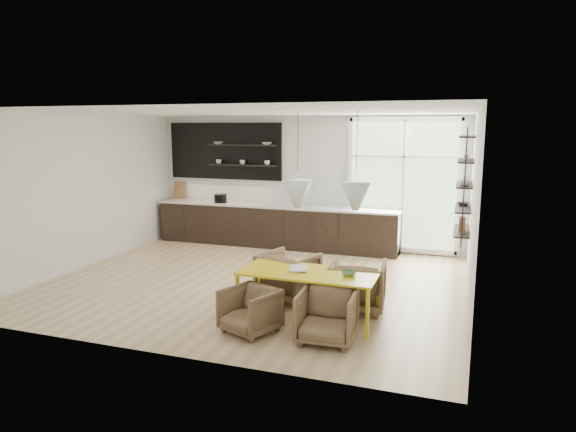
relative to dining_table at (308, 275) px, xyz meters
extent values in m
cube|color=#DEBC89|center=(-1.39, 1.37, -0.65)|extent=(7.00, 6.00, 0.01)
cube|color=silver|center=(-1.39, 4.37, 0.81)|extent=(7.00, 0.02, 2.90)
cube|color=silver|center=(-4.89, 1.37, 0.81)|extent=(0.02, 6.00, 2.90)
cube|color=silver|center=(2.11, 1.37, 0.81)|extent=(0.02, 6.00, 2.90)
cube|color=white|center=(-1.39, 1.37, 2.26)|extent=(7.00, 6.00, 0.01)
cube|color=#B2D1A5|center=(0.76, 4.34, 0.81)|extent=(2.20, 0.02, 2.70)
cube|color=white|center=(0.76, 4.31, 0.81)|extent=(2.30, 0.08, 2.80)
cone|color=silver|center=(-0.44, 0.87, 1.01)|extent=(0.44, 0.44, 0.42)
cone|color=silver|center=(0.46, 0.87, 1.01)|extent=(0.44, 0.44, 0.42)
cylinder|color=black|center=(-0.44, 0.87, 1.81)|extent=(0.01, 0.01, 0.89)
cylinder|color=black|center=(0.46, 0.87, 1.81)|extent=(0.01, 0.01, 0.89)
cube|color=black|center=(-1.99, 4.03, -0.19)|extent=(5.50, 0.65, 0.90)
cube|color=beige|center=(-1.99, 4.03, 0.28)|extent=(5.54, 0.69, 0.04)
cube|color=silver|center=(-1.99, 4.35, 0.56)|extent=(5.50, 0.02, 0.55)
cube|color=black|center=(-3.34, 4.33, 1.46)|extent=(2.80, 0.06, 1.30)
cube|color=black|center=(-2.84, 4.19, 1.61)|extent=(1.60, 0.28, 0.03)
cube|color=black|center=(-2.84, 4.19, 1.16)|extent=(1.60, 0.28, 0.03)
cube|color=#986340|center=(-4.54, 4.27, 0.51)|extent=(0.30, 0.10, 0.42)
cylinder|color=silver|center=(-1.09, 4.13, 0.48)|extent=(0.02, 0.02, 0.40)
imported|color=white|center=(-3.44, 4.19, 1.65)|extent=(0.22, 0.22, 0.05)
imported|color=white|center=(-2.24, 4.19, 1.65)|extent=(0.22, 0.22, 0.05)
imported|color=white|center=(-3.44, 4.19, 1.22)|extent=(0.12, 0.12, 0.10)
imported|color=white|center=(-2.84, 4.19, 1.22)|extent=(0.12, 0.12, 0.10)
imported|color=white|center=(-2.24, 4.19, 1.22)|extent=(0.12, 0.12, 0.10)
cylinder|color=black|center=(-3.31, 3.97, 0.38)|extent=(0.28, 0.28, 0.17)
cube|color=black|center=(1.97, 1.97, 1.06)|extent=(0.02, 0.02, 1.90)
cube|color=black|center=(1.97, 3.17, 1.06)|extent=(0.02, 0.02, 1.90)
cube|color=black|center=(1.97, 2.57, 0.26)|extent=(0.26, 1.20, 0.02)
cube|color=black|center=(1.97, 2.57, 0.66)|extent=(0.26, 1.20, 0.02)
cube|color=black|center=(1.97, 2.57, 1.06)|extent=(0.26, 1.20, 0.02)
cube|color=black|center=(1.97, 2.57, 1.46)|extent=(0.26, 1.20, 0.03)
cube|color=black|center=(1.97, 2.57, 1.86)|extent=(0.26, 1.20, 0.03)
imported|color=white|center=(1.97, 2.32, 1.16)|extent=(0.18, 0.18, 0.19)
imported|color=#333338|center=(1.97, 2.77, 0.69)|extent=(0.22, 0.22, 0.05)
imported|color=white|center=(1.97, 2.67, 1.51)|extent=(0.10, 0.10, 0.09)
cube|color=#986340|center=(1.97, 2.47, 0.39)|extent=(0.10, 0.18, 0.24)
cube|color=gold|center=(0.00, 0.00, 0.03)|extent=(1.91, 0.88, 0.03)
cube|color=gold|center=(-0.91, -0.37, -0.31)|extent=(0.04, 0.04, 0.66)
cube|color=gold|center=(-0.90, 0.40, -0.31)|extent=(0.04, 0.04, 0.66)
cube|color=gold|center=(0.90, -0.40, -0.31)|extent=(0.04, 0.04, 0.66)
cube|color=gold|center=(0.91, 0.37, -0.31)|extent=(0.04, 0.04, 0.66)
imported|color=brown|center=(-0.56, 0.78, -0.28)|extent=(0.97, 0.99, 0.73)
imported|color=brown|center=(0.57, 0.63, -0.28)|extent=(0.85, 0.87, 0.73)
imported|color=brown|center=(-0.59, -0.68, -0.35)|extent=(0.84, 0.85, 0.60)
imported|color=brown|center=(0.43, -0.63, -0.32)|extent=(0.74, 0.75, 0.66)
cylinder|color=black|center=(-0.95, -0.12, -0.25)|extent=(0.30, 0.30, 0.02)
cylinder|color=black|center=(-0.95, -0.12, -0.53)|extent=(0.32, 0.32, 0.01)
cylinder|color=black|center=(-0.81, -0.12, -0.45)|extent=(0.01, 0.01, 0.39)
cylinder|color=black|center=(-0.95, 0.02, -0.45)|extent=(0.01, 0.01, 0.39)
cylinder|color=black|center=(-1.09, -0.13, -0.45)|extent=(0.01, 0.01, 0.39)
cylinder|color=black|center=(-0.95, -0.27, -0.45)|extent=(0.01, 0.01, 0.39)
imported|color=white|center=(-0.28, 0.02, 0.06)|extent=(0.32, 0.38, 0.03)
imported|color=#517E4F|center=(0.56, 0.01, 0.08)|extent=(0.24, 0.24, 0.06)
camera|label=1|loc=(1.96, -6.55, 2.02)|focal=32.00mm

